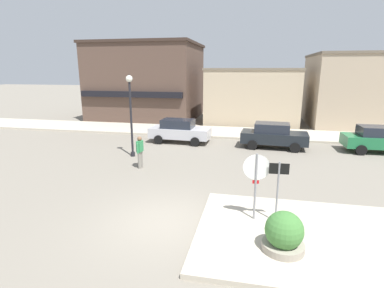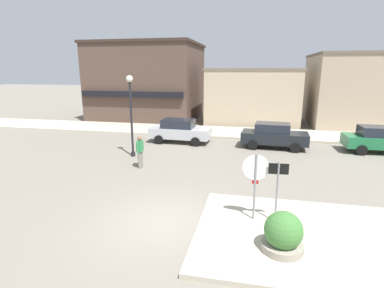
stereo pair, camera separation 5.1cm
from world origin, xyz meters
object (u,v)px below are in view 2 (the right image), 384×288
pedestrian_crossing_near (140,151)px  parked_car_nearest (180,130)px  lamp_post (131,104)px  parked_car_second (274,135)px  stop_sign (255,178)px  planter (283,236)px  one_way_sign (277,186)px  parked_car_third (380,139)px

pedestrian_crossing_near → parked_car_nearest: bearing=84.2°
lamp_post → parked_car_second: (7.87, 3.59, -2.15)m
stop_sign → lamp_post: lamp_post is taller
planter → parked_car_nearest: parked_car_nearest is taller
planter → stop_sign: bearing=115.5°
stop_sign → parked_car_second: size_ratio=0.56×
parked_car_nearest → pedestrian_crossing_near: size_ratio=2.53×
planter → pedestrian_crossing_near: 8.79m
lamp_post → parked_car_nearest: size_ratio=1.12×
planter → parked_car_second: (0.34, 11.55, 0.25)m
stop_sign → planter: size_ratio=1.88×
planter → parked_car_second: 11.55m
parked_car_nearest → parked_car_second: size_ratio=0.99×
stop_sign → parked_car_nearest: 11.37m
one_way_sign → pedestrian_crossing_near: one_way_sign is taller
one_way_sign → parked_car_nearest: bearing=119.0°
stop_sign → parked_car_third: (7.15, 10.10, -0.71)m
pedestrian_crossing_near → parked_car_second: bearing=39.3°
parked_car_third → pedestrian_crossing_near: (-12.73, -5.61, 0.06)m
planter → parked_car_nearest: (-5.76, 11.78, 0.25)m
planter → parked_car_second: size_ratio=0.30×
one_way_sign → planter: one_way_sign is taller
planter → lamp_post: lamp_post is taller
planter → parked_car_third: size_ratio=0.30×
lamp_post → one_way_sign: bearing=-40.7°
stop_sign → parked_car_nearest: bearing=116.1°
stop_sign → parked_car_third: size_ratio=0.57×
planter → lamp_post: size_ratio=0.27×
lamp_post → parked_car_third: size_ratio=1.13×
lamp_post → parked_car_nearest: bearing=65.1°
one_way_sign → planter: bearing=-86.5°
one_way_sign → planter: size_ratio=1.71×
parked_car_third → parked_car_second: bearing=-178.6°
parked_car_third → pedestrian_crossing_near: 13.91m
parked_car_third → parked_car_nearest: bearing=179.6°
parked_car_second → one_way_sign: bearing=-92.5°
lamp_post → pedestrian_crossing_near: lamp_post is taller
planter → one_way_sign: bearing=93.5°
parked_car_third → pedestrian_crossing_near: bearing=-156.2°
parked_car_nearest → parked_car_second: bearing=-2.2°
planter → lamp_post: 11.22m
one_way_sign → pedestrian_crossing_near: bearing=144.1°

